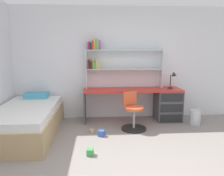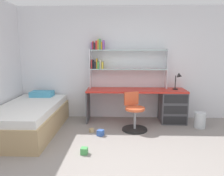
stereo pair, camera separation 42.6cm
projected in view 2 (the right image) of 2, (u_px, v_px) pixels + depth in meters
The scene contains 11 objects.
ground_plane at pixel (118, 176), 2.90m from camera, with size 5.71×6.10×0.02m, color gray.
room_shell at pixel (50, 68), 3.93m from camera, with size 5.71×6.10×2.63m.
desk at pixel (163, 104), 5.00m from camera, with size 2.24×0.57×0.75m.
bookshelf_hutch at pixel (117, 60), 5.02m from camera, with size 1.78×0.22×1.13m.
desk_lamp at pixel (179, 79), 4.88m from camera, with size 0.20×0.17×0.38m.
swivel_chair at pixel (134, 116), 4.51m from camera, with size 0.52×0.52×0.77m.
bed_platform at pixel (30, 118), 4.39m from camera, with size 1.10×2.06×0.69m.
waste_bin at pixel (200, 120), 4.64m from camera, with size 0.24×0.24×0.33m, color silver.
toy_block_green_0 at pixel (84, 151), 3.49m from camera, with size 0.11×0.11×0.11m, color #479E51.
toy_block_blue_1 at pixel (100, 133), 4.23m from camera, with size 0.11×0.11×0.11m, color #3860B7.
toy_block_natural_2 at pixel (92, 130), 4.41m from camera, with size 0.08×0.08×0.08m, color tan.
Camera 2 is at (0.01, -2.65, 1.66)m, focal length 35.05 mm.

